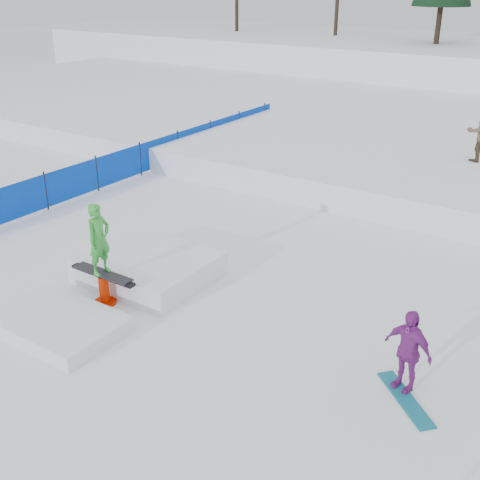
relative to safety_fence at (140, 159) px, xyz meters
The scene contains 6 objects.
ground 9.28m from the safety_fence, 45.44° to the right, with size 120.00×120.00×0.00m, color white.
snow_midrise 11.43m from the safety_fence, 55.34° to the left, with size 50.00×18.00×0.80m, color white.
safety_fence is the anchor object (origin of this frame).
spectator_purple 12.48m from the safety_fence, 28.21° to the right, with size 0.83×0.34×1.41m, color #822789.
loose_board_teal 12.75m from the safety_fence, 28.97° to the right, with size 1.40×0.28×0.03m, color #105E77.
jib_rail_feature 7.94m from the safety_fence, 49.73° to the right, with size 2.60×4.40×2.11m.
Camera 1 is at (6.71, -7.20, 6.02)m, focal length 45.00 mm.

